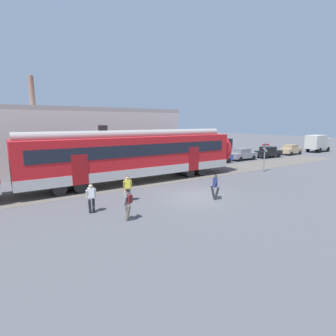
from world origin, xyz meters
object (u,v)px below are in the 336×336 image
at_px(pedestrian_yellow, 128,186).
at_px(box_truck, 318,143).
at_px(pedestrian_navy, 215,185).
at_px(pedestrian_grey, 127,202).
at_px(parked_car_tan, 291,150).
at_px(crossing_signal, 265,152).
at_px(parked_car_blue, 217,157).
at_px(pedestrian_white, 91,195).
at_px(parked_car_grey, 243,154).
at_px(parked_car_black, 268,152).

distance_m(pedestrian_yellow, box_truck, 39.37).
bearing_deg(pedestrian_navy, pedestrian_yellow, 151.23).
xyz_separation_m(pedestrian_grey, parked_car_tan, (32.67, 11.63, -0.21)).
xyz_separation_m(pedestrian_navy, crossing_signal, (10.84, 4.45, 1.05)).
bearing_deg(crossing_signal, parked_car_blue, 90.81).
xyz_separation_m(parked_car_blue, crossing_signal, (0.10, -6.75, 1.23)).
relative_size(pedestrian_navy, parked_car_tan, 0.41).
relative_size(pedestrian_white, parked_car_grey, 0.42).
distance_m(pedestrian_white, pedestrian_yellow, 2.71).
distance_m(pedestrian_yellow, parked_car_blue, 17.81).
height_order(parked_car_blue, box_truck, box_truck).
bearing_deg(pedestrian_yellow, pedestrian_white, -161.61).
xyz_separation_m(pedestrian_white, pedestrian_grey, (1.20, -2.15, 0.00)).
bearing_deg(pedestrian_grey, pedestrian_navy, 2.80).
height_order(parked_car_black, box_truck, box_truck).
bearing_deg(parked_car_tan, parked_car_black, -177.64).
bearing_deg(box_truck, parked_car_black, 179.75).
relative_size(pedestrian_white, pedestrian_navy, 1.00).
bearing_deg(parked_car_blue, parked_car_grey, 1.44).
height_order(parked_car_black, parked_car_tan, same).
xyz_separation_m(pedestrian_yellow, parked_car_blue, (15.64, 8.51, -0.21)).
relative_size(parked_car_grey, box_truck, 0.75).
distance_m(parked_car_blue, crossing_signal, 6.87).
height_order(parked_car_grey, box_truck, box_truck).
bearing_deg(pedestrian_navy, box_truck, 18.19).
relative_size(pedestrian_navy, box_truck, 0.31).
relative_size(pedestrian_white, pedestrian_grey, 1.00).
distance_m(parked_car_grey, box_truck, 18.10).
relative_size(pedestrian_grey, pedestrian_navy, 1.00).
xyz_separation_m(pedestrian_grey, pedestrian_yellow, (1.37, 3.00, 0.00)).
distance_m(pedestrian_grey, parked_car_grey, 24.67).
relative_size(parked_car_grey, parked_car_black, 0.98).
bearing_deg(parked_car_tan, pedestrian_grey, -160.40).
xyz_separation_m(parked_car_blue, parked_car_black, (9.83, -0.11, 0.00)).
height_order(pedestrian_grey, parked_car_grey, pedestrian_grey).
height_order(parked_car_blue, crossing_signal, crossing_signal).
xyz_separation_m(parked_car_tan, crossing_signal, (-15.56, -6.88, 1.23)).
bearing_deg(crossing_signal, pedestrian_white, -171.89).
bearing_deg(crossing_signal, box_truck, 16.15).
distance_m(pedestrian_navy, parked_car_tan, 28.72).
bearing_deg(pedestrian_white, pedestrian_yellow, 18.39).
height_order(pedestrian_white, pedestrian_yellow, same).
bearing_deg(parked_car_grey, parked_car_tan, 0.03).
relative_size(pedestrian_navy, parked_car_blue, 0.41).
bearing_deg(pedestrian_white, crossing_signal, 8.11).
xyz_separation_m(box_truck, crossing_signal, (-22.73, -6.58, 0.44)).
distance_m(pedestrian_grey, parked_car_black, 29.16).
bearing_deg(crossing_signal, parked_car_grey, 55.92).
bearing_deg(parked_car_tan, parked_car_grey, -179.97).
distance_m(pedestrian_white, pedestrian_grey, 2.46).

